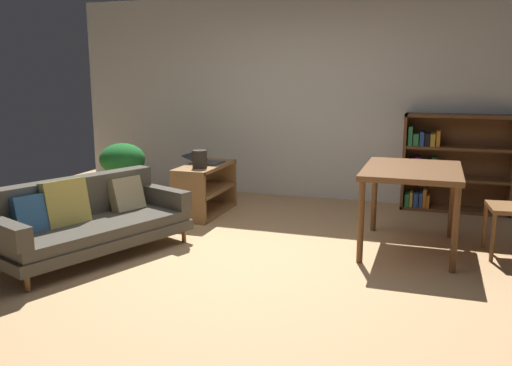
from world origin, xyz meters
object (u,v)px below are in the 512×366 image
at_px(desk_speaker, 200,159).
at_px(dining_table, 412,177).
at_px(fabric_couch, 87,219).
at_px(media_console, 205,189).
at_px(open_laptop, 205,161).
at_px(potted_floor_plant, 123,168).
at_px(bookshelf, 449,164).

height_order(desk_speaker, dining_table, desk_speaker).
xyz_separation_m(fabric_couch, media_console, (0.43, 1.74, -0.04)).
relative_size(open_laptop, desk_speaker, 2.19).
relative_size(potted_floor_plant, dining_table, 0.72).
xyz_separation_m(desk_speaker, bookshelf, (2.72, 1.37, -0.12)).
xyz_separation_m(potted_floor_plant, dining_table, (3.39, -0.40, 0.16)).
relative_size(potted_floor_plant, bookshelf, 0.66).
xyz_separation_m(desk_speaker, potted_floor_plant, (-1.03, 0.01, -0.16)).
distance_m(media_console, desk_speaker, 0.47).
bearing_deg(desk_speaker, bookshelf, 26.77).
bearing_deg(open_laptop, potted_floor_plant, -160.61).
relative_size(fabric_couch, bookshelf, 1.53).
height_order(fabric_couch, media_console, fabric_couch).
bearing_deg(potted_floor_plant, bookshelf, 19.93).
distance_m(open_laptop, potted_floor_plant, 1.00).
distance_m(fabric_couch, open_laptop, 1.91).
xyz_separation_m(open_laptop, bookshelf, (2.81, 1.03, -0.05)).
height_order(dining_table, bookshelf, bookshelf).
xyz_separation_m(media_console, desk_speaker, (0.05, -0.24, 0.40)).
xyz_separation_m(open_laptop, dining_table, (2.44, -0.73, 0.08)).
xyz_separation_m(desk_speaker, dining_table, (2.36, -0.38, 0.00)).
distance_m(desk_speaker, dining_table, 2.39).
xyz_separation_m(open_laptop, potted_floor_plant, (-0.94, -0.33, -0.08)).
relative_size(media_console, bookshelf, 0.79).
height_order(fabric_couch, desk_speaker, desk_speaker).
bearing_deg(fabric_couch, dining_table, 21.48).
distance_m(fabric_couch, potted_floor_plant, 1.62).
xyz_separation_m(open_laptop, desk_speaker, (0.08, -0.35, 0.08)).
relative_size(desk_speaker, bookshelf, 0.16).
xyz_separation_m(potted_floor_plant, bookshelf, (3.75, 1.36, 0.03)).
xyz_separation_m(fabric_couch, desk_speaker, (0.47, 1.50, 0.36)).
bearing_deg(desk_speaker, dining_table, -9.27).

